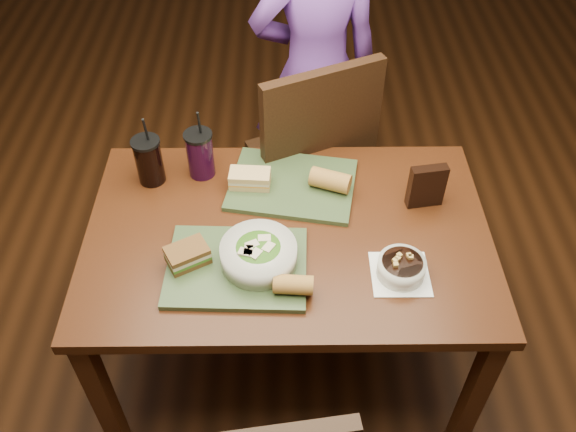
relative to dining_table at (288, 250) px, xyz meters
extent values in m
plane|color=#381C0B|center=(0.00, 0.00, -0.66)|extent=(6.00, 6.00, 0.00)
cube|color=#401D0C|center=(-0.60, -0.38, -0.30)|extent=(0.06, 0.06, 0.71)
cube|color=#401D0C|center=(0.60, -0.38, -0.30)|extent=(0.06, 0.06, 0.71)
cube|color=#401D0C|center=(-0.60, 0.38, -0.30)|extent=(0.06, 0.06, 0.71)
cube|color=#401D0C|center=(0.60, 0.38, -0.30)|extent=(0.06, 0.06, 0.71)
cube|color=#401D0C|center=(0.00, 0.00, 0.07)|extent=(1.30, 0.85, 0.04)
cube|color=black|center=(0.13, 0.64, -0.16)|extent=(0.62, 0.62, 0.04)
cube|color=black|center=(0.13, 0.43, 0.14)|extent=(0.44, 0.23, 0.55)
cube|color=black|center=(-0.07, 0.44, -0.42)|extent=(0.04, 0.04, 0.48)
cube|color=black|center=(0.32, 0.44, -0.42)|extent=(0.04, 0.04, 0.48)
cube|color=black|center=(-0.07, 0.84, -0.42)|extent=(0.04, 0.04, 0.48)
cube|color=black|center=(0.32, 0.84, -0.42)|extent=(0.04, 0.04, 0.48)
imported|color=#6D389C|center=(0.13, 0.92, 0.10)|extent=(0.60, 0.44, 1.52)
cube|color=#334626|center=(-0.16, -0.16, 0.10)|extent=(0.43, 0.34, 0.02)
cube|color=#334626|center=(0.02, 0.21, 0.10)|extent=(0.47, 0.39, 0.02)
cylinder|color=silver|center=(-0.09, -0.14, 0.14)|extent=(0.23, 0.23, 0.07)
ellipsoid|color=#427219|center=(-0.09, -0.14, 0.16)|extent=(0.19, 0.19, 0.06)
cube|color=beige|center=(-0.06, -0.15, 0.18)|extent=(0.04, 0.05, 0.01)
cube|color=beige|center=(-0.13, -0.17, 0.18)|extent=(0.05, 0.04, 0.01)
cube|color=beige|center=(-0.12, -0.16, 0.18)|extent=(0.03, 0.04, 0.01)
cube|color=beige|center=(-0.07, -0.11, 0.18)|extent=(0.04, 0.03, 0.01)
cube|color=beige|center=(-0.10, -0.17, 0.18)|extent=(0.04, 0.05, 0.01)
cube|color=beige|center=(-0.11, -0.14, 0.18)|extent=(0.05, 0.04, 0.01)
cube|color=white|center=(0.34, -0.18, 0.09)|extent=(0.17, 0.17, 0.00)
cylinder|color=silver|center=(0.34, -0.18, 0.12)|extent=(0.14, 0.14, 0.06)
cylinder|color=black|center=(0.34, -0.18, 0.14)|extent=(0.12, 0.12, 0.01)
cube|color=#B28947|center=(0.32, -0.17, 0.16)|extent=(0.02, 0.02, 0.01)
cube|color=#B28947|center=(0.33, -0.16, 0.16)|extent=(0.02, 0.02, 0.01)
cube|color=#B28947|center=(0.36, -0.17, 0.16)|extent=(0.02, 0.02, 0.01)
cube|color=#B28947|center=(0.36, -0.16, 0.16)|extent=(0.02, 0.02, 0.01)
cube|color=#B28947|center=(0.31, -0.18, 0.16)|extent=(0.02, 0.02, 0.01)
cube|color=#B28947|center=(0.31, -0.20, 0.16)|extent=(0.02, 0.02, 0.01)
cube|color=#593819|center=(-0.30, -0.14, 0.12)|extent=(0.15, 0.13, 0.02)
cube|color=#3F721E|center=(-0.30, -0.14, 0.13)|extent=(0.15, 0.13, 0.01)
cube|color=beige|center=(-0.30, -0.14, 0.14)|extent=(0.15, 0.13, 0.01)
cube|color=#593819|center=(-0.30, -0.14, 0.16)|extent=(0.15, 0.13, 0.02)
cube|color=tan|center=(-0.13, 0.20, 0.12)|extent=(0.14, 0.09, 0.02)
cube|color=orange|center=(-0.13, 0.20, 0.13)|extent=(0.14, 0.09, 0.01)
cube|color=beige|center=(-0.13, 0.20, 0.14)|extent=(0.14, 0.09, 0.01)
cube|color=tan|center=(-0.13, 0.20, 0.15)|extent=(0.14, 0.09, 0.02)
cylinder|color=#AD7533|center=(0.01, -0.25, 0.14)|extent=(0.12, 0.07, 0.06)
cylinder|color=#AD7533|center=(0.14, 0.19, 0.14)|extent=(0.15, 0.11, 0.07)
cylinder|color=black|center=(-0.47, 0.25, 0.17)|extent=(0.09, 0.09, 0.16)
cylinder|color=black|center=(-0.47, 0.25, 0.26)|extent=(0.10, 0.10, 0.01)
cylinder|color=black|center=(-0.46, 0.25, 0.30)|extent=(0.01, 0.03, 0.10)
cylinder|color=black|center=(-0.30, 0.29, 0.17)|extent=(0.09, 0.09, 0.16)
cylinder|color=black|center=(-0.30, 0.29, 0.26)|extent=(0.10, 0.10, 0.01)
cylinder|color=black|center=(-0.29, 0.29, 0.31)|extent=(0.01, 0.03, 0.10)
cube|color=black|center=(0.45, 0.12, 0.17)|extent=(0.12, 0.06, 0.16)
camera|label=1|loc=(-0.01, -1.34, 1.52)|focal=38.00mm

